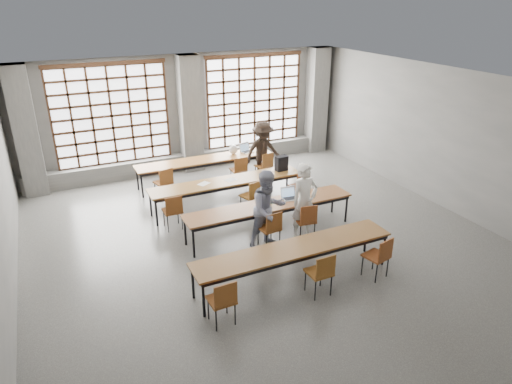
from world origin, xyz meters
TOP-DOWN VIEW (x-y plane):
  - floor at (0.00, 0.00)m, footprint 11.00×11.00m
  - ceiling at (0.00, 0.00)m, footprint 11.00×11.00m
  - wall_back at (0.00, 5.50)m, footprint 10.00×0.00m
  - wall_front at (0.00, -5.50)m, footprint 10.00×0.00m
  - wall_right at (5.00, 0.00)m, footprint 0.00×11.00m
  - column_left at (-4.50, 5.22)m, footprint 0.60×0.55m
  - column_mid at (0.00, 5.22)m, footprint 0.60×0.55m
  - column_right at (4.50, 5.22)m, footprint 0.60×0.55m
  - window_left at (-2.25, 5.42)m, footprint 3.32×0.12m
  - window_right at (2.25, 5.42)m, footprint 3.32×0.12m
  - sill_ledge at (0.00, 5.30)m, footprint 9.80×0.35m
  - desk_row_a at (-0.00, 3.95)m, footprint 4.00×0.70m
  - desk_row_b at (-0.06, 2.15)m, footprint 4.00×0.70m
  - desk_row_c at (0.28, 0.41)m, footprint 4.00×0.70m
  - desk_row_d at (-0.16, -1.49)m, footprint 4.00×0.70m
  - chair_back_left at (-1.38, 3.32)m, footprint 0.51×0.51m
  - chair_back_mid at (0.79, 3.32)m, footprint 0.43×0.44m
  - chair_back_right at (1.61, 3.32)m, footprint 0.50×0.50m
  - chair_mid_left at (-1.66, 1.52)m, footprint 0.42×0.43m
  - chair_mid_centre at (0.36, 1.52)m, footprint 0.52×0.52m
  - chair_mid_right at (1.74, 1.52)m, footprint 0.46×0.46m
  - chair_front_left at (-0.01, -0.22)m, footprint 0.46×0.47m
  - chair_front_right at (0.87, -0.22)m, footprint 0.48×0.48m
  - chair_near_left at (-1.86, -2.12)m, footprint 0.43×0.44m
  - chair_near_mid at (0.04, -2.12)m, footprint 0.43×0.43m
  - chair_near_right at (1.35, -2.12)m, footprint 0.50×0.51m
  - student_male at (0.88, -0.09)m, footprint 0.66×0.45m
  - student_female at (-0.02, -0.09)m, footprint 0.92×0.75m
  - student_back at (1.60, 3.45)m, footprint 1.17×0.72m
  - laptop_front at (0.84, 0.52)m, footprint 0.39×0.34m
  - laptop_back at (1.33, 4.06)m, footprint 0.43×0.39m
  - mouse at (1.23, 0.39)m, footprint 0.11×0.09m
  - green_box at (0.23, 0.49)m, footprint 0.26×0.18m
  - phone at (0.46, 0.31)m, footprint 0.14×0.08m
  - paper_sheet_a at (-0.66, 2.20)m, footprint 0.36×0.33m
  - paper_sheet_c at (0.04, 2.15)m, footprint 0.35×0.30m
  - backpack at (1.54, 2.20)m, footprint 0.33×0.22m
  - plastic_bag at (0.90, 4.00)m, footprint 0.32×0.29m
  - red_pouch at (-1.86, -2.04)m, footprint 0.21×0.11m

SIDE VIEW (x-z plane):
  - floor at x=0.00m, z-range 0.00..0.00m
  - sill_ledge at x=0.00m, z-range 0.00..0.50m
  - red_pouch at x=-1.86m, z-range 0.47..0.53m
  - chair_back_left at x=-1.38m, z-range 0.10..0.98m
  - chair_back_mid at x=0.79m, z-range 0.10..0.98m
  - chair_back_right at x=1.61m, z-range 0.10..0.98m
  - chair_mid_left at x=-1.66m, z-range 0.10..0.98m
  - chair_mid_centre at x=0.36m, z-range 0.10..0.98m
  - chair_mid_right at x=1.74m, z-range 0.10..0.98m
  - chair_front_left at x=-0.01m, z-range 0.10..0.98m
  - chair_front_right at x=0.87m, z-range 0.10..0.98m
  - chair_near_left at x=-1.86m, z-range 0.10..0.98m
  - chair_near_mid at x=0.04m, z-range 0.10..0.98m
  - chair_near_right at x=1.35m, z-range 0.10..0.98m
  - desk_row_a at x=0.00m, z-range 0.30..1.03m
  - desk_row_b at x=-0.06m, z-range 0.30..1.03m
  - desk_row_c at x=0.28m, z-range 0.30..1.03m
  - desk_row_d at x=-0.16m, z-range 0.30..1.03m
  - paper_sheet_a at x=-0.66m, z-range 0.73..0.73m
  - paper_sheet_c at x=0.04m, z-range 0.73..0.73m
  - phone at x=0.46m, z-range 0.73..0.74m
  - mouse at x=1.23m, z-range 0.73..0.77m
  - green_box at x=0.23m, z-range 0.73..0.82m
  - laptop_front at x=0.84m, z-range 0.66..0.92m
  - laptop_back at x=1.33m, z-range 0.66..0.92m
  - plastic_bag at x=0.90m, z-range 0.73..1.02m
  - student_female at x=-0.02m, z-range 0.00..1.75m
  - student_back at x=1.60m, z-range 0.00..1.75m
  - student_male at x=0.88m, z-range 0.00..1.76m
  - backpack at x=1.54m, z-range 0.73..1.13m
  - wall_back at x=0.00m, z-range -3.25..6.75m
  - wall_front at x=0.00m, z-range -3.25..6.75m
  - wall_right at x=5.00m, z-range -3.75..7.25m
  - column_left at x=-4.50m, z-range 0.00..3.50m
  - column_mid at x=0.00m, z-range 0.00..3.50m
  - column_right at x=4.50m, z-range 0.00..3.50m
  - window_left at x=-2.25m, z-range 0.40..3.40m
  - window_right at x=2.25m, z-range 0.40..3.40m
  - ceiling at x=0.00m, z-range 3.50..3.50m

